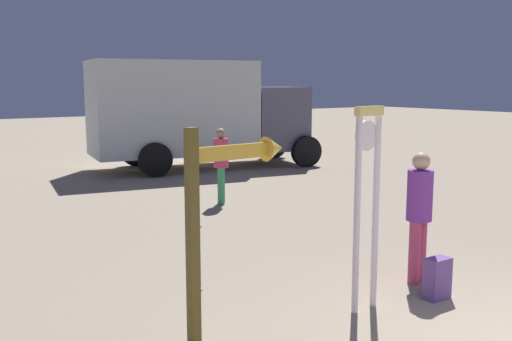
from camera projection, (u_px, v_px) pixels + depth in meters
standing_clock at (367, 192)px, 6.27m from camera, size 0.40×0.12×2.21m
arrow_sign at (228, 192)px, 5.63m from camera, size 1.15×0.27×2.06m
person_near_clock at (419, 211)px, 7.19m from camera, size 0.31×0.31×1.62m
backpack at (437, 279)px, 6.74m from camera, size 0.30×0.22×0.48m
person_distant at (221, 162)px, 11.91m from camera, size 0.30×0.30×1.54m
box_truck_near at (194, 111)px, 16.83m from camera, size 6.70×3.45×3.04m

